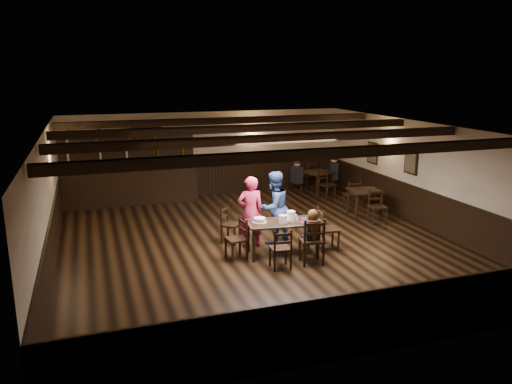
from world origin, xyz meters
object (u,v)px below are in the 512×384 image
object	(u,v)px
chair_near_left	(282,246)
chair_near_right	(313,238)
dining_table	(282,225)
bar_counter	(130,180)
man_blue	(274,208)
cake	(259,220)
woman_pink	(250,212)

from	to	relation	value
chair_near_left	chair_near_right	world-z (taller)	chair_near_right
dining_table	bar_counter	size ratio (longest dim) A/B	0.39
man_blue	chair_near_right	bearing A→B (deg)	76.30
man_blue	cake	distance (m)	0.89
chair_near_left	cake	size ratio (longest dim) A/B	2.69
dining_table	chair_near_right	distance (m)	0.87
chair_near_left	chair_near_right	bearing A→B (deg)	2.27
woman_pink	bar_counter	bearing A→B (deg)	-59.77
chair_near_left	bar_counter	size ratio (longest dim) A/B	0.21
dining_table	woman_pink	distance (m)	0.88
woman_pink	man_blue	world-z (taller)	man_blue
chair_near_right	man_blue	xyz separation A→B (m)	(-0.27, 1.58, 0.26)
chair_near_right	cake	world-z (taller)	chair_near_right
chair_near_right	bar_counter	distance (m)	7.07
dining_table	bar_counter	xyz separation A→B (m)	(-2.76, 5.56, 0.06)
man_blue	bar_counter	distance (m)	5.56
chair_near_right	woman_pink	world-z (taller)	woman_pink
woman_pink	man_blue	size ratio (longest dim) A/B	0.97
cake	bar_counter	world-z (taller)	bar_counter
man_blue	chair_near_left	bearing A→B (deg)	51.26
dining_table	chair_near_left	xyz separation A→B (m)	(-0.33, -0.81, -0.16)
dining_table	chair_near_right	world-z (taller)	chair_near_right
woman_pink	cake	distance (m)	0.58
dining_table	chair_near_right	bearing A→B (deg)	-64.30
dining_table	bar_counter	bearing A→B (deg)	116.39
chair_near_left	man_blue	xyz separation A→B (m)	(0.44, 1.60, 0.35)
chair_near_right	bar_counter	xyz separation A→B (m)	(-3.13, 6.34, 0.13)
chair_near_left	woman_pink	world-z (taller)	woman_pink
cake	bar_counter	distance (m)	5.89
chair_near_right	dining_table	bearing A→B (deg)	115.70
chair_near_right	man_blue	world-z (taller)	man_blue
chair_near_left	chair_near_right	size ratio (longest dim) A/B	0.85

